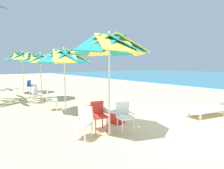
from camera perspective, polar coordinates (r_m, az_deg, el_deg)
name	(u,v)px	position (r m, az deg, el deg)	size (l,w,h in m)	color
ground_plane	(174,124)	(6.70, 18.37, -11.26)	(80.00, 80.00, 0.00)	beige
beach_umbrella_0	(109,46)	(5.05, -0.87, 11.68)	(2.15, 2.15, 2.83)	silver
plastic_chair_0	(98,114)	(5.65, -4.18, -8.95)	(0.56, 0.53, 0.87)	red
plastic_chair_1	(83,121)	(5.04, -8.78, -10.88)	(0.61, 0.62, 0.87)	white
plastic_chair_2	(124,115)	(5.56, 3.82, -9.20)	(0.57, 0.55, 0.87)	white
beach_umbrella_1	(64,57)	(7.58, -14.39, 8.06)	(2.10, 2.10, 2.64)	silver
plastic_chair_3	(50,99)	(8.43, -18.28, -4.25)	(0.56, 0.58, 0.87)	white
beach_umbrella_2	(40,59)	(10.83, -21.05, 7.21)	(2.15, 2.15, 2.61)	silver
plastic_chair_4	(34,90)	(11.64, -22.59, -1.64)	(0.55, 0.57, 0.87)	white
plastic_chair_5	(36,93)	(10.36, -22.12, -2.51)	(0.46, 0.49, 0.87)	white
beach_umbrella_3	(22,57)	(13.91, -25.74, 7.69)	(2.20, 2.20, 2.91)	silver
plastic_chair_6	(31,85)	(14.61, -23.56, -0.20)	(0.63, 0.63, 0.87)	blue
sun_lounger_1	(210,108)	(8.18, 27.83, -6.49)	(1.12, 2.23, 0.62)	white
cooler_box	(116,117)	(6.37, 1.35, -9.95)	(0.50, 0.34, 0.40)	red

